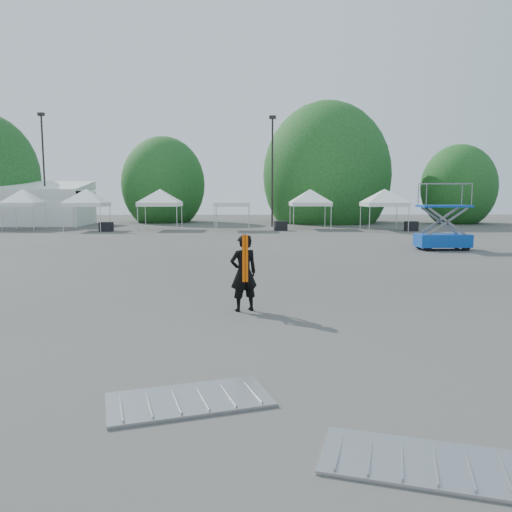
{
  "coord_description": "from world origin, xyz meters",
  "views": [
    {
      "loc": [
        0.54,
        -13.01,
        2.83
      ],
      "look_at": [
        0.82,
        -0.51,
        1.3
      ],
      "focal_mm": 35.0,
      "sensor_mm": 36.0,
      "label": 1
    }
  ],
  "objects": [
    {
      "name": "tent_b",
      "position": [
        -17.51,
        28.25,
        3.06
      ],
      "size": [
        3.81,
        3.81,
        3.88
      ],
      "color": "silver",
      "rests_on": "ground"
    },
    {
      "name": "crate_east",
      "position": [
        13.75,
        26.24,
        0.38
      ],
      "size": [
        1.06,
        0.87,
        0.76
      ],
      "primitive_type": "cube",
      "rotation": [
        0.0,
        0.0,
        -0.11
      ],
      "color": "black",
      "rests_on": "ground"
    },
    {
      "name": "ground",
      "position": [
        0.0,
        0.0,
        0.0
      ],
      "size": [
        120.0,
        120.0,
        0.0
      ],
      "primitive_type": "plane",
      "color": "#474442",
      "rests_on": "ground"
    },
    {
      "name": "light_pole_east",
      "position": [
        3.0,
        32.0,
        5.52
      ],
      "size": [
        0.6,
        0.25,
        9.8
      ],
      "color": "black",
      "rests_on": "ground"
    },
    {
      "name": "tree_mid_e",
      "position": [
        9.0,
        39.0,
        4.84
      ],
      "size": [
        5.12,
        5.12,
        7.79
      ],
      "color": "#382314",
      "rests_on": "ground"
    },
    {
      "name": "tent_e",
      "position": [
        -0.47,
        27.39,
        3.06
      ],
      "size": [
        4.06,
        4.06,
        3.88
      ],
      "color": "silver",
      "rests_on": "ground"
    },
    {
      "name": "tree_mid_w",
      "position": [
        -8.0,
        40.0,
        3.93
      ],
      "size": [
        4.16,
        4.16,
        6.33
      ],
      "color": "#382314",
      "rests_on": "ground"
    },
    {
      "name": "crate_west",
      "position": [
        -10.35,
        26.3,
        0.36
      ],
      "size": [
        1.04,
        0.86,
        0.73
      ],
      "primitive_type": "cube",
      "rotation": [
        0.0,
        0.0,
        -0.16
      ],
      "color": "black",
      "rests_on": "ground"
    },
    {
      "name": "barrier_mid",
      "position": [
        2.38,
        -8.09,
        0.03
      ],
      "size": [
        2.24,
        1.58,
        0.06
      ],
      "rotation": [
        0.0,
        0.0,
        -0.3
      ],
      "color": "#9A9CA1",
      "rests_on": "ground"
    },
    {
      "name": "tent_d",
      "position": [
        -6.4,
        28.23,
        3.06
      ],
      "size": [
        4.66,
        4.66,
        3.88
      ],
      "color": "silver",
      "rests_on": "ground"
    },
    {
      "name": "tree_far_e",
      "position": [
        22.0,
        37.0,
        3.63
      ],
      "size": [
        3.84,
        3.84,
        5.84
      ],
      "color": "#382314",
      "rests_on": "ground"
    },
    {
      "name": "barrier_left",
      "position": [
        -0.23,
        -6.41,
        0.03
      ],
      "size": [
        2.42,
        1.68,
        0.07
      ],
      "rotation": [
        0.0,
        0.0,
        0.29
      ],
      "color": "#9A9CA1",
      "rests_on": "ground"
    },
    {
      "name": "tent_c",
      "position": [
        -12.12,
        27.37,
        3.06
      ],
      "size": [
        4.34,
        4.34,
        3.88
      ],
      "color": "silver",
      "rests_on": "ground"
    },
    {
      "name": "tent_f",
      "position": [
        6.01,
        28.89,
        3.06
      ],
      "size": [
        4.61,
        4.61,
        3.88
      ],
      "color": "silver",
      "rests_on": "ground"
    },
    {
      "name": "scissor_lift",
      "position": [
        10.81,
        12.54,
        1.73
      ],
      "size": [
        2.68,
        1.38,
        3.43
      ],
      "rotation": [
        0.0,
        0.0,
        0.02
      ],
      "color": "#0C2AA3",
      "rests_on": "ground"
    },
    {
      "name": "light_pole_west",
      "position": [
        -18.0,
        34.0,
        5.77
      ],
      "size": [
        0.6,
        0.25,
        10.3
      ],
      "color": "black",
      "rests_on": "ground"
    },
    {
      "name": "crate_mid",
      "position": [
        3.41,
        26.97,
        0.38
      ],
      "size": [
        1.09,
        0.9,
        0.76
      ],
      "primitive_type": "cube",
      "rotation": [
        0.0,
        0.0,
        0.15
      ],
      "color": "black",
      "rests_on": "ground"
    },
    {
      "name": "man",
      "position": [
        0.51,
        -1.0,
        0.95
      ],
      "size": [
        0.81,
        0.67,
        1.89
      ],
      "rotation": [
        0.0,
        0.0,
        3.51
      ],
      "color": "black",
      "rests_on": "ground"
    },
    {
      "name": "marquee",
      "position": [
        -22.0,
        35.0,
        1.97
      ],
      "size": [
        15.0,
        6.25,
        4.23
      ],
      "color": "white",
      "rests_on": "ground"
    },
    {
      "name": "tent_g",
      "position": [
        11.78,
        27.16,
        3.06
      ],
      "size": [
        4.62,
        4.62,
        3.88
      ],
      "color": "silver",
      "rests_on": "ground"
    }
  ]
}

